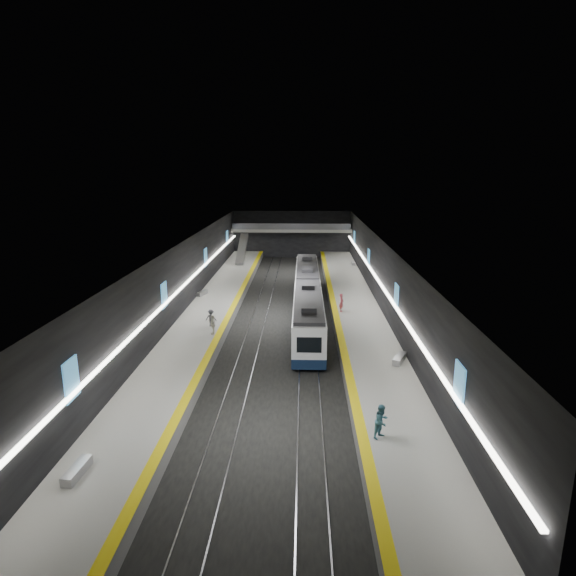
{
  "coord_description": "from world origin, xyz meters",
  "views": [
    {
      "loc": [
        2.01,
        -47.55,
        15.1
      ],
      "look_at": [
        0.35,
        4.04,
        2.2
      ],
      "focal_mm": 30.0,
      "sensor_mm": 36.0,
      "label": 1
    }
  ],
  "objects_px": {
    "bench_left_far": "(202,293)",
    "passenger_left_b": "(211,318)",
    "bench_left_near": "(77,471)",
    "passenger_right_a": "(341,303)",
    "escalator": "(242,249)",
    "passenger_left_a": "(213,325)",
    "bench_right_near": "(399,359)",
    "train": "(308,295)",
    "bench_right_far": "(353,263)",
    "passenger_right_b": "(382,422)"
  },
  "relations": [
    {
      "from": "train",
      "to": "bench_right_far",
      "type": "distance_m",
      "value": 23.7
    },
    {
      "from": "escalator",
      "to": "passenger_right_b",
      "type": "xyz_separation_m",
      "value": [
        13.77,
        -50.24,
        -0.95
      ]
    },
    {
      "from": "train",
      "to": "passenger_right_a",
      "type": "bearing_deg",
      "value": -29.53
    },
    {
      "from": "bench_left_far",
      "to": "passenger_left_b",
      "type": "distance_m",
      "value": 11.55
    },
    {
      "from": "bench_left_far",
      "to": "passenger_left_a",
      "type": "height_order",
      "value": "passenger_left_a"
    },
    {
      "from": "bench_right_far",
      "to": "escalator",
      "type": "bearing_deg",
      "value": 173.04
    },
    {
      "from": "escalator",
      "to": "bench_right_near",
      "type": "bearing_deg",
      "value": -67.14
    },
    {
      "from": "bench_left_near",
      "to": "bench_right_near",
      "type": "distance_m",
      "value": 22.84
    },
    {
      "from": "passenger_right_b",
      "to": "passenger_left_a",
      "type": "xyz_separation_m",
      "value": [
        -12.09,
        16.25,
        -0.09
      ]
    },
    {
      "from": "bench_right_far",
      "to": "passenger_left_a",
      "type": "bearing_deg",
      "value": -115.0
    },
    {
      "from": "bench_right_near",
      "to": "passenger_left_a",
      "type": "height_order",
      "value": "passenger_left_a"
    },
    {
      "from": "bench_right_near",
      "to": "passenger_right_a",
      "type": "height_order",
      "value": "passenger_right_a"
    },
    {
      "from": "bench_left_far",
      "to": "passenger_right_a",
      "type": "bearing_deg",
      "value": -4.27
    },
    {
      "from": "escalator",
      "to": "passenger_left_a",
      "type": "relative_size",
      "value": 4.63
    },
    {
      "from": "passenger_right_b",
      "to": "bench_right_far",
      "type": "bearing_deg",
      "value": 41.38
    },
    {
      "from": "escalator",
      "to": "bench_left_far",
      "type": "relative_size",
      "value": 4.3
    },
    {
      "from": "passenger_left_a",
      "to": "passenger_right_b",
      "type": "bearing_deg",
      "value": 19.84
    },
    {
      "from": "bench_left_near",
      "to": "passenger_left_a",
      "type": "relative_size",
      "value": 1.15
    },
    {
      "from": "passenger_left_b",
      "to": "passenger_left_a",
      "type": "bearing_deg",
      "value": 114.08
    },
    {
      "from": "bench_right_far",
      "to": "passenger_right_a",
      "type": "height_order",
      "value": "passenger_right_a"
    },
    {
      "from": "bench_left_near",
      "to": "passenger_left_a",
      "type": "height_order",
      "value": "passenger_left_a"
    },
    {
      "from": "bench_left_near",
      "to": "passenger_right_b",
      "type": "distance_m",
      "value": 15.33
    },
    {
      "from": "bench_left_far",
      "to": "passenger_left_a",
      "type": "xyz_separation_m",
      "value": [
        3.68,
        -13.17,
        0.64
      ]
    },
    {
      "from": "bench_right_near",
      "to": "escalator",
      "type": "bearing_deg",
      "value": 137.52
    },
    {
      "from": "escalator",
      "to": "passenger_left_b",
      "type": "height_order",
      "value": "escalator"
    },
    {
      "from": "escalator",
      "to": "bench_right_far",
      "type": "height_order",
      "value": "escalator"
    },
    {
      "from": "escalator",
      "to": "passenger_left_a",
      "type": "height_order",
      "value": "escalator"
    },
    {
      "from": "escalator",
      "to": "bench_left_far",
      "type": "bearing_deg",
      "value": -95.49
    },
    {
      "from": "train",
      "to": "passenger_left_a",
      "type": "distance_m",
      "value": 12.3
    },
    {
      "from": "passenger_right_b",
      "to": "passenger_left_a",
      "type": "height_order",
      "value": "passenger_right_b"
    },
    {
      "from": "train",
      "to": "passenger_left_b",
      "type": "height_order",
      "value": "train"
    },
    {
      "from": "escalator",
      "to": "passenger_left_a",
      "type": "bearing_deg",
      "value": -87.17
    },
    {
      "from": "train",
      "to": "bench_right_near",
      "type": "xyz_separation_m",
      "value": [
        6.76,
        -14.81,
        -0.95
      ]
    },
    {
      "from": "escalator",
      "to": "bench_left_far",
      "type": "xyz_separation_m",
      "value": [
        -2.0,
        -20.82,
        -1.67
      ]
    },
    {
      "from": "passenger_right_b",
      "to": "passenger_left_b",
      "type": "relative_size",
      "value": 1.19
    },
    {
      "from": "bench_left_far",
      "to": "passenger_left_a",
      "type": "bearing_deg",
      "value": -57.22
    },
    {
      "from": "bench_left_near",
      "to": "bench_left_far",
      "type": "height_order",
      "value": "bench_left_near"
    },
    {
      "from": "bench_right_near",
      "to": "passenger_right_a",
      "type": "distance_m",
      "value": 13.34
    },
    {
      "from": "escalator",
      "to": "bench_left_near",
      "type": "distance_m",
      "value": 54.04
    },
    {
      "from": "bench_left_near",
      "to": "passenger_right_a",
      "type": "height_order",
      "value": "passenger_right_a"
    },
    {
      "from": "bench_right_far",
      "to": "passenger_left_b",
      "type": "distance_m",
      "value": 33.58
    },
    {
      "from": "escalator",
      "to": "bench_left_near",
      "type": "height_order",
      "value": "escalator"
    },
    {
      "from": "bench_right_near",
      "to": "passenger_left_b",
      "type": "distance_m",
      "value": 17.47
    },
    {
      "from": "escalator",
      "to": "bench_left_far",
      "type": "height_order",
      "value": "escalator"
    },
    {
      "from": "bench_right_near",
      "to": "bench_left_near",
      "type": "bearing_deg",
      "value": -116.69
    },
    {
      "from": "bench_left_near",
      "to": "bench_right_far",
      "type": "relative_size",
      "value": 1.18
    },
    {
      "from": "bench_left_far",
      "to": "bench_right_near",
      "type": "relative_size",
      "value": 0.91
    },
    {
      "from": "bench_right_near",
      "to": "passenger_left_a",
      "type": "distance_m",
      "value": 16.15
    },
    {
      "from": "bench_right_far",
      "to": "passenger_left_a",
      "type": "distance_m",
      "value": 35.18
    },
    {
      "from": "escalator",
      "to": "bench_right_near",
      "type": "xyz_separation_m",
      "value": [
        16.76,
        -39.75,
        -1.65
      ]
    }
  ]
}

